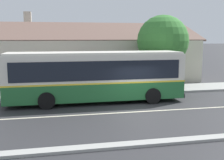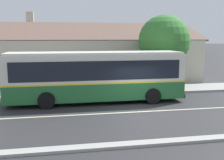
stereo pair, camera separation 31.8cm
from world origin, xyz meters
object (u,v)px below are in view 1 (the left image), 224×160
street_tree_primary (161,43)px  bus_stop_sign (166,71)px  transit_bus (96,75)px  bench_by_building (7,88)px

street_tree_primary → bus_stop_sign: size_ratio=2.46×
transit_bus → bench_by_building: (-5.85, 3.08, -1.15)m
transit_bus → bench_by_building: size_ratio=6.02×
bench_by_building → bus_stop_sign: 11.61m
bus_stop_sign → transit_bus: bearing=-159.7°
transit_bus → bench_by_building: bearing=152.2°
bench_by_building → bus_stop_sign: size_ratio=0.78×
street_tree_primary → bus_stop_sign: street_tree_primary is taller
transit_bus → bus_stop_sign: transit_bus is taller
bench_by_building → bus_stop_sign: bus_stop_sign is taller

